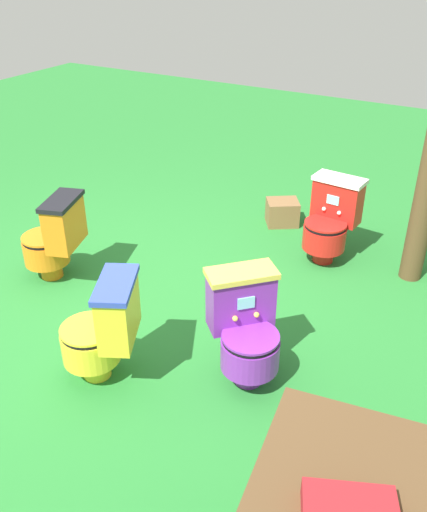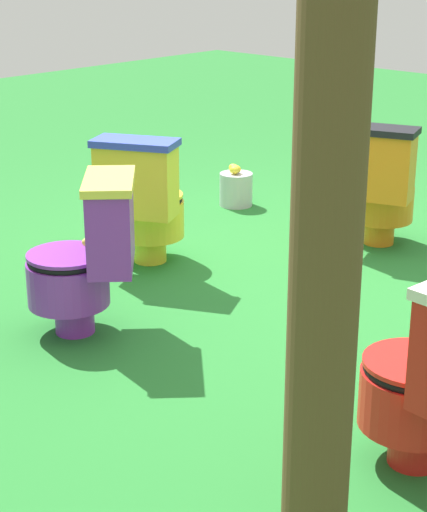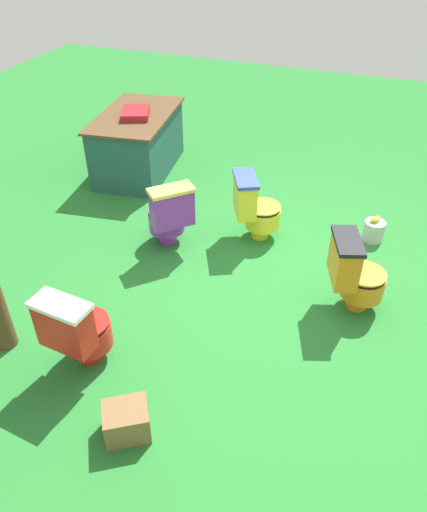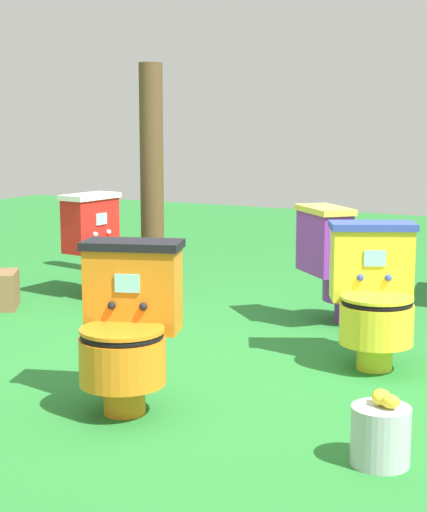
{
  "view_description": "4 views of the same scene",
  "coord_description": "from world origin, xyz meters",
  "px_view_note": "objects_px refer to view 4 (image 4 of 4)",
  "views": [
    {
      "loc": [
        2.74,
        2.35,
        2.5
      ],
      "look_at": [
        -0.42,
        0.53,
        0.39
      ],
      "focal_mm": 38.98,
      "sensor_mm": 36.0,
      "label": 1
    },
    {
      "loc": [
        -2.74,
        3.49,
        1.72
      ],
      "look_at": [
        -0.14,
        0.71,
        0.34
      ],
      "focal_mm": 62.89,
      "sensor_mm": 36.0,
      "label": 2
    },
    {
      "loc": [
        -3.6,
        -0.82,
        3.03
      ],
      "look_at": [
        -0.35,
        0.43,
        0.44
      ],
      "focal_mm": 34.86,
      "sensor_mm": 36.0,
      "label": 3
    },
    {
      "loc": [
        1.94,
        -3.71,
        1.27
      ],
      "look_at": [
        -0.15,
        0.2,
        0.53
      ],
      "focal_mm": 59.23,
      "sensor_mm": 36.0,
      "label": 4
    }
  ],
  "objects_px": {
    "wooden_post": "(152,173)",
    "toilet_purple": "(340,264)",
    "toilet_red": "(103,245)",
    "toilet_yellow": "(374,295)",
    "lemon_bucket": "(381,434)",
    "toilet_orange": "(127,326)"
  },
  "relations": [
    {
      "from": "toilet_orange",
      "to": "wooden_post",
      "type": "height_order",
      "value": "wooden_post"
    },
    {
      "from": "toilet_yellow",
      "to": "wooden_post",
      "type": "relative_size",
      "value": 0.44
    },
    {
      "from": "toilet_red",
      "to": "toilet_purple",
      "type": "relative_size",
      "value": 1.0
    },
    {
      "from": "toilet_orange",
      "to": "wooden_post",
      "type": "xyz_separation_m",
      "value": [
        -1.48,
        2.56,
        0.46
      ]
    },
    {
      "from": "toilet_yellow",
      "to": "toilet_purple",
      "type": "xyz_separation_m",
      "value": [
        -0.46,
        0.77,
        0.0
      ]
    },
    {
      "from": "toilet_red",
      "to": "wooden_post",
      "type": "distance_m",
      "value": 0.86
    },
    {
      "from": "toilet_orange",
      "to": "lemon_bucket",
      "type": "relative_size",
      "value": 2.63
    },
    {
      "from": "toilet_orange",
      "to": "toilet_red",
      "type": "relative_size",
      "value": 1.0
    },
    {
      "from": "wooden_post",
      "to": "lemon_bucket",
      "type": "bearing_deg",
      "value": -45.0
    },
    {
      "from": "wooden_post",
      "to": "toilet_orange",
      "type": "bearing_deg",
      "value": -60.0
    },
    {
      "from": "toilet_red",
      "to": "toilet_yellow",
      "type": "bearing_deg",
      "value": 77.29
    },
    {
      "from": "toilet_red",
      "to": "lemon_bucket",
      "type": "xyz_separation_m",
      "value": [
        2.59,
        -1.91,
        -0.25
      ]
    },
    {
      "from": "toilet_orange",
      "to": "toilet_yellow",
      "type": "relative_size",
      "value": 1.0
    },
    {
      "from": "toilet_yellow",
      "to": "toilet_purple",
      "type": "distance_m",
      "value": 0.89
    },
    {
      "from": "toilet_orange",
      "to": "toilet_purple",
      "type": "bearing_deg",
      "value": -117.9
    },
    {
      "from": "toilet_yellow",
      "to": "lemon_bucket",
      "type": "relative_size",
      "value": 2.63
    },
    {
      "from": "toilet_yellow",
      "to": "lemon_bucket",
      "type": "distance_m",
      "value": 1.29
    },
    {
      "from": "toilet_yellow",
      "to": "wooden_post",
      "type": "distance_m",
      "value": 2.69
    },
    {
      "from": "toilet_purple",
      "to": "wooden_post",
      "type": "relative_size",
      "value": 0.44
    },
    {
      "from": "toilet_red",
      "to": "toilet_purple",
      "type": "bearing_deg",
      "value": 97.26
    },
    {
      "from": "toilet_orange",
      "to": "lemon_bucket",
      "type": "xyz_separation_m",
      "value": [
        1.16,
        -0.07,
        -0.25
      ]
    },
    {
      "from": "wooden_post",
      "to": "toilet_purple",
      "type": "bearing_deg",
      "value": -20.61
    }
  ]
}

